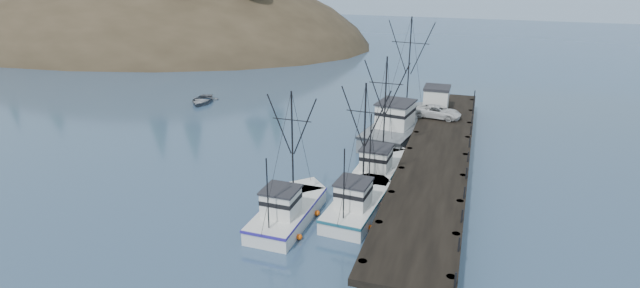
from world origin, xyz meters
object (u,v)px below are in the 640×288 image
object	(u,v)px
trawler_mid	(289,210)
motorboat	(202,103)
trawler_far	(380,166)
pickup_truck	(438,112)
work_vessel	(401,126)
trawler_near	(359,202)
pier_shed	(436,98)
pier	(437,154)

from	to	relation	value
trawler_mid	motorboat	world-z (taller)	trawler_mid
trawler_mid	motorboat	xyz separation A→B (m)	(-23.70, 27.50, -0.82)
trawler_mid	trawler_far	bearing A→B (deg)	64.79
pickup_truck	work_vessel	bearing A→B (deg)	123.85
trawler_near	trawler_mid	distance (m)	5.67
trawler_near	trawler_mid	bearing A→B (deg)	-148.76
work_vessel	pier_shed	size ratio (longest dim) A/B	5.14
trawler_far	pier	bearing A→B (deg)	27.48
trawler_near	trawler_mid	world-z (taller)	trawler_near
pier	trawler_near	world-z (taller)	trawler_near
work_vessel	pickup_truck	bearing A→B (deg)	24.49
work_vessel	motorboat	size ratio (longest dim) A/B	3.02
pier_shed	motorboat	size ratio (longest dim) A/B	0.59
work_vessel	trawler_near	bearing A→B (deg)	-90.98
trawler_far	motorboat	distance (m)	33.30
work_vessel	motorboat	world-z (taller)	work_vessel
trawler_near	pickup_truck	bearing A→B (deg)	78.65
pier_shed	motorboat	distance (m)	32.36
pier_shed	motorboat	world-z (taller)	pier_shed
pier_shed	pickup_truck	xyz separation A→B (m)	(0.58, -3.51, -0.71)
pier	work_vessel	xyz separation A→B (m)	(-4.80, 8.93, -0.46)
trawler_near	trawler_mid	size ratio (longest dim) A/B	1.03
pier_shed	pickup_truck	bearing A→B (deg)	-80.56
work_vessel	pickup_truck	world-z (taller)	work_vessel
trawler_mid	trawler_far	xyz separation A→B (m)	(5.01, 10.65, 0.00)
pier	motorboat	distance (m)	36.61
trawler_far	motorboat	size ratio (longest dim) A/B	2.09
pier_shed	trawler_near	bearing A→B (deg)	-98.43
pickup_truck	motorboat	bearing A→B (deg)	93.15
pier_shed	trawler_mid	bearing A→B (deg)	-107.16
trawler_mid	pickup_truck	distance (m)	25.66
trawler_mid	pickup_truck	xyz separation A→B (m)	(9.06, 23.94, 1.90)
trawler_mid	motorboat	distance (m)	36.31
trawler_far	pier_shed	distance (m)	17.35
trawler_mid	pier_shed	world-z (taller)	trawler_mid
pier_shed	motorboat	bearing A→B (deg)	179.91
pier	pickup_truck	world-z (taller)	pickup_truck
trawler_near	motorboat	distance (m)	37.67
pier	trawler_far	bearing A→B (deg)	-152.52
trawler_far	pickup_truck	bearing A→B (deg)	73.06
trawler_near	pier_shed	size ratio (longest dim) A/B	3.34
pickup_truck	motorboat	size ratio (longest dim) A/B	0.95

